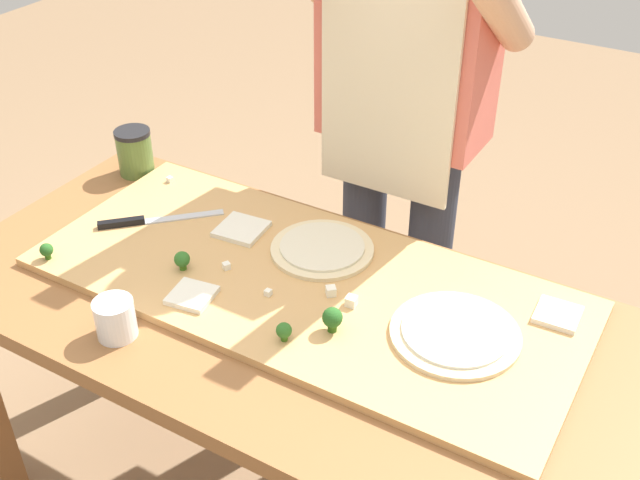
{
  "coord_description": "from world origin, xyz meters",
  "views": [
    {
      "loc": [
        0.72,
        -1.06,
        1.77
      ],
      "look_at": [
        0.03,
        0.11,
        0.85
      ],
      "focal_mm": 43.34,
      "sensor_mm": 36.0,
      "label": 1
    }
  ],
  "objects_px": {
    "broccoli_floret_back_right": "(284,331)",
    "broccoli_floret_center_right": "(47,250)",
    "cheese_crumble_d": "(268,293)",
    "cheese_crumble_e": "(331,291)",
    "flour_cup": "(116,321)",
    "cook_center": "(404,99)",
    "pizza_whole_white_garlic": "(455,333)",
    "cheese_crumble_a": "(226,266)",
    "sauce_jar": "(135,152)",
    "pizza_whole_cheese_artichoke": "(322,248)",
    "pizza_slice_near_left": "(192,295)",
    "broccoli_floret_front_right": "(182,260)",
    "pizza_slice_near_right": "(241,229)",
    "prep_table": "(282,341)",
    "cheese_crumble_c": "(170,179)",
    "chefs_knife": "(143,221)",
    "cheese_crumble_b": "(351,301)",
    "broccoli_floret_front_mid": "(332,318)",
    "pizza_slice_center": "(558,314)"
  },
  "relations": [
    {
      "from": "broccoli_floret_back_right",
      "to": "pizza_slice_near_right",
      "type": "bearing_deg",
      "value": 137.2
    },
    {
      "from": "prep_table",
      "to": "cheese_crumble_a",
      "type": "distance_m",
      "value": 0.21
    },
    {
      "from": "prep_table",
      "to": "pizza_slice_near_right",
      "type": "height_order",
      "value": "pizza_slice_near_right"
    },
    {
      "from": "prep_table",
      "to": "cheese_crumble_e",
      "type": "xyz_separation_m",
      "value": [
        0.09,
        0.06,
        0.14
      ]
    },
    {
      "from": "broccoli_floret_back_right",
      "to": "broccoli_floret_center_right",
      "type": "xyz_separation_m",
      "value": [
        -0.6,
        -0.04,
        -0.0
      ]
    },
    {
      "from": "cook_center",
      "to": "cheese_crumble_c",
      "type": "bearing_deg",
      "value": -150.75
    },
    {
      "from": "cook_center",
      "to": "cheese_crumble_a",
      "type": "bearing_deg",
      "value": -107.45
    },
    {
      "from": "cheese_crumble_a",
      "to": "cheese_crumble_b",
      "type": "bearing_deg",
      "value": 5.26
    },
    {
      "from": "cheese_crumble_d",
      "to": "sauce_jar",
      "type": "height_order",
      "value": "sauce_jar"
    },
    {
      "from": "broccoli_floret_center_right",
      "to": "flour_cup",
      "type": "bearing_deg",
      "value": -18.5
    },
    {
      "from": "pizza_slice_center",
      "to": "cheese_crumble_a",
      "type": "xyz_separation_m",
      "value": [
        -0.68,
        -0.21,
        0.0
      ]
    },
    {
      "from": "cheese_crumble_a",
      "to": "broccoli_floret_center_right",
      "type": "bearing_deg",
      "value": -155.02
    },
    {
      "from": "sauce_jar",
      "to": "cook_center",
      "type": "bearing_deg",
      "value": 22.75
    },
    {
      "from": "broccoli_floret_back_right",
      "to": "sauce_jar",
      "type": "distance_m",
      "value": 0.82
    },
    {
      "from": "broccoli_floret_back_right",
      "to": "flour_cup",
      "type": "bearing_deg",
      "value": -155.91
    },
    {
      "from": "cheese_crumble_e",
      "to": "cheese_crumble_a",
      "type": "bearing_deg",
      "value": -171.6
    },
    {
      "from": "pizza_slice_near_left",
      "to": "cook_center",
      "type": "height_order",
      "value": "cook_center"
    },
    {
      "from": "cheese_crumble_d",
      "to": "cheese_crumble_e",
      "type": "distance_m",
      "value": 0.13
    },
    {
      "from": "broccoli_floret_front_mid",
      "to": "flour_cup",
      "type": "bearing_deg",
      "value": -150.88
    },
    {
      "from": "broccoli_floret_front_mid",
      "to": "cheese_crumble_b",
      "type": "height_order",
      "value": "broccoli_floret_front_mid"
    },
    {
      "from": "pizza_slice_near_right",
      "to": "prep_table",
      "type": "bearing_deg",
      "value": -37.02
    },
    {
      "from": "cheese_crumble_c",
      "to": "cheese_crumble_a",
      "type": "bearing_deg",
      "value": -33.64
    },
    {
      "from": "chefs_knife",
      "to": "cheese_crumble_b",
      "type": "bearing_deg",
      "value": -2.19
    },
    {
      "from": "flour_cup",
      "to": "cook_center",
      "type": "relative_size",
      "value": 0.05
    },
    {
      "from": "pizza_slice_near_left",
      "to": "cheese_crumble_b",
      "type": "bearing_deg",
      "value": 26.07
    },
    {
      "from": "pizza_whole_cheese_artichoke",
      "to": "cheese_crumble_c",
      "type": "bearing_deg",
      "value": 172.01
    },
    {
      "from": "prep_table",
      "to": "cheese_crumble_c",
      "type": "distance_m",
      "value": 0.59
    },
    {
      "from": "broccoli_floret_center_right",
      "to": "flour_cup",
      "type": "height_order",
      "value": "flour_cup"
    },
    {
      "from": "pizza_slice_near_left",
      "to": "broccoli_floret_front_right",
      "type": "xyz_separation_m",
      "value": [
        -0.08,
        0.07,
        0.02
      ]
    },
    {
      "from": "chefs_knife",
      "to": "cheese_crumble_c",
      "type": "relative_size",
      "value": 16.69
    },
    {
      "from": "cheese_crumble_b",
      "to": "chefs_knife",
      "type": "bearing_deg",
      "value": 177.81
    },
    {
      "from": "chefs_knife",
      "to": "pizza_slice_near_left",
      "type": "height_order",
      "value": "chefs_knife"
    },
    {
      "from": "broccoli_floret_center_right",
      "to": "cook_center",
      "type": "height_order",
      "value": "cook_center"
    },
    {
      "from": "cheese_crumble_a",
      "to": "cook_center",
      "type": "relative_size",
      "value": 0.01
    },
    {
      "from": "broccoli_floret_center_right",
      "to": "cheese_crumble_e",
      "type": "xyz_separation_m",
      "value": [
        0.61,
        0.21,
        -0.01
      ]
    },
    {
      "from": "broccoli_floret_front_mid",
      "to": "cheese_crumble_e",
      "type": "bearing_deg",
      "value": 121.08
    },
    {
      "from": "pizza_slice_near_right",
      "to": "cheese_crumble_b",
      "type": "height_order",
      "value": "cheese_crumble_b"
    },
    {
      "from": "pizza_slice_near_right",
      "to": "broccoli_floret_front_right",
      "type": "bearing_deg",
      "value": -97.21
    },
    {
      "from": "pizza_whole_cheese_artichoke",
      "to": "broccoli_floret_center_right",
      "type": "relative_size",
      "value": 6.03
    },
    {
      "from": "pizza_slice_center",
      "to": "cheese_crumble_e",
      "type": "relative_size",
      "value": 4.28
    },
    {
      "from": "pizza_slice_near_right",
      "to": "cheese_crumble_c",
      "type": "distance_m",
      "value": 0.31
    },
    {
      "from": "pizza_whole_cheese_artichoke",
      "to": "pizza_slice_near_left",
      "type": "relative_size",
      "value": 2.69
    },
    {
      "from": "broccoli_floret_center_right",
      "to": "cheese_crumble_d",
      "type": "xyz_separation_m",
      "value": [
        0.5,
        0.14,
        -0.02
      ]
    },
    {
      "from": "pizza_whole_white_garlic",
      "to": "broccoli_floret_center_right",
      "type": "height_order",
      "value": "broccoli_floret_center_right"
    },
    {
      "from": "broccoli_floret_center_right",
      "to": "cheese_crumble_e",
      "type": "bearing_deg",
      "value": 18.72
    },
    {
      "from": "broccoli_floret_front_mid",
      "to": "cook_center",
      "type": "relative_size",
      "value": 0.03
    },
    {
      "from": "pizza_whole_white_garlic",
      "to": "broccoli_floret_back_right",
      "type": "distance_m",
      "value": 0.34
    },
    {
      "from": "prep_table",
      "to": "cook_center",
      "type": "height_order",
      "value": "cook_center"
    },
    {
      "from": "broccoli_floret_front_mid",
      "to": "pizza_slice_center",
      "type": "bearing_deg",
      "value": 35.68
    },
    {
      "from": "pizza_whole_cheese_artichoke",
      "to": "pizza_slice_near_left",
      "type": "distance_m",
      "value": 0.32
    }
  ]
}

